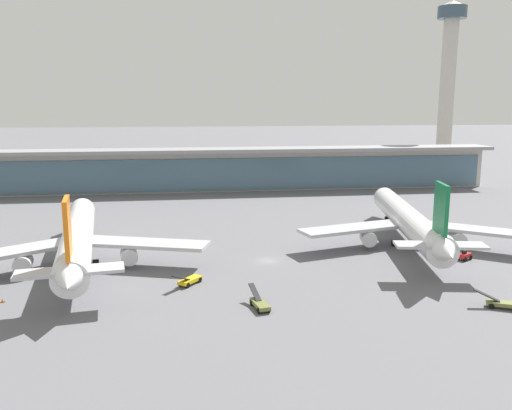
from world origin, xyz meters
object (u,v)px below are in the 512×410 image
object	(u,v)px
airliner_centre_stand	(409,221)
control_tower	(448,75)
service_truck_by_tail_olive	(502,303)
service_truck_mid_apron_olive	(260,303)
safety_cone_alpha	(2,300)
service_truck_near_nose_yellow	(189,280)
service_truck_under_wing_red	(465,256)
airliner_left_stand	(77,238)

from	to	relation	value
airliner_centre_stand	control_tower	bearing A→B (deg)	60.15
service_truck_by_tail_olive	service_truck_mid_apron_olive	bearing A→B (deg)	172.23
airliner_centre_stand	safety_cone_alpha	world-z (taller)	airliner_centre_stand
service_truck_near_nose_yellow	control_tower	bearing A→B (deg)	49.58
airliner_centre_stand	service_truck_mid_apron_olive	bearing A→B (deg)	-139.27
control_tower	safety_cone_alpha	distance (m)	201.91
service_truck_under_wing_red	safety_cone_alpha	xyz separation A→B (m)	(-84.44, -11.80, -0.56)
service_truck_near_nose_yellow	service_truck_under_wing_red	world-z (taller)	service_truck_near_nose_yellow
service_truck_by_tail_olive	safety_cone_alpha	xyz separation A→B (m)	(-76.86, 12.93, -0.49)
service_truck_mid_apron_olive	safety_cone_alpha	xyz separation A→B (m)	(-40.02, 7.91, -0.49)
service_truck_by_tail_olive	airliner_centre_stand	bearing A→B (deg)	88.35
airliner_left_stand	service_truck_near_nose_yellow	bearing A→B (deg)	-33.84
service_truck_mid_apron_olive	service_truck_by_tail_olive	distance (m)	37.17
control_tower	service_truck_under_wing_red	bearing A→B (deg)	-114.82
airliner_centre_stand	control_tower	world-z (taller)	control_tower
airliner_left_stand	service_truck_near_nose_yellow	size ratio (longest dim) A/B	10.53
service_truck_under_wing_red	service_truck_mid_apron_olive	world-z (taller)	service_truck_mid_apron_olive
airliner_left_stand	service_truck_near_nose_yellow	distance (m)	25.82
service_truck_near_nose_yellow	airliner_centre_stand	bearing A→B (deg)	22.76
airliner_centre_stand	service_truck_mid_apron_olive	world-z (taller)	airliner_centre_stand
airliner_left_stand	service_truck_by_tail_olive	distance (m)	75.54
service_truck_under_wing_red	safety_cone_alpha	world-z (taller)	service_truck_under_wing_red
service_truck_near_nose_yellow	airliner_left_stand	bearing A→B (deg)	146.16
service_truck_under_wing_red	control_tower	xyz separation A→B (m)	(57.87, 125.11, 41.55)
service_truck_mid_apron_olive	control_tower	world-z (taller)	control_tower
safety_cone_alpha	service_truck_near_nose_yellow	bearing A→B (deg)	8.49
airliner_left_stand	service_truck_under_wing_red	xyz separation A→B (m)	(76.10, -6.75, -4.54)
service_truck_under_wing_red	control_tower	size ratio (longest dim) A/B	0.04
service_truck_by_tail_olive	control_tower	distance (m)	168.72
airliner_centre_stand	airliner_left_stand	bearing A→B (deg)	-174.91
airliner_centre_stand	control_tower	size ratio (longest dim) A/B	0.82
airliner_left_stand	airliner_centre_stand	world-z (taller)	same
airliner_left_stand	service_truck_near_nose_yellow	xyz separation A→B (m)	(21.10, -14.15, -4.61)
service_truck_mid_apron_olive	airliner_centre_stand	bearing A→B (deg)	40.73
control_tower	airliner_left_stand	bearing A→B (deg)	-138.54
service_truck_under_wing_red	control_tower	bearing A→B (deg)	65.18
service_truck_near_nose_yellow	control_tower	xyz separation A→B (m)	(112.86, 132.51, 41.62)
service_truck_under_wing_red	service_truck_by_tail_olive	size ratio (longest dim) A/B	0.50
airliner_left_stand	service_truck_mid_apron_olive	bearing A→B (deg)	-39.86
airliner_left_stand	service_truck_under_wing_red	bearing A→B (deg)	-5.07
service_truck_by_tail_olive	control_tower	size ratio (longest dim) A/B	0.09
service_truck_under_wing_red	service_truck_by_tail_olive	xyz separation A→B (m)	(-7.59, -24.73, -0.07)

